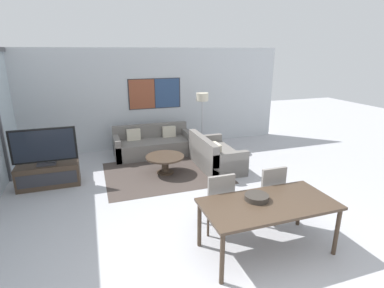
{
  "coord_description": "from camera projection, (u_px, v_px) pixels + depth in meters",
  "views": [
    {
      "loc": [
        -1.63,
        -2.47,
        2.73
      ],
      "look_at": [
        0.2,
        2.89,
        0.95
      ],
      "focal_mm": 28.0,
      "sensor_mm": 36.0,
      "label": 1
    }
  ],
  "objects": [
    {
      "name": "dining_table",
      "position": [
        268.0,
        207.0,
        4.08
      ],
      "size": [
        1.84,
        0.91,
        0.75
      ],
      "color": "#423326",
      "rests_on": "ground_plane"
    },
    {
      "name": "dining_chair_centre",
      "position": [
        269.0,
        191.0,
        4.88
      ],
      "size": [
        0.46,
        0.46,
        0.98
      ],
      "color": "gray",
      "rests_on": "ground_plane"
    },
    {
      "name": "area_rug",
      "position": [
        165.0,
        173.0,
        6.97
      ],
      "size": [
        2.71,
        2.17,
        0.01
      ],
      "color": "#473D38",
      "rests_on": "ground_plane"
    },
    {
      "name": "coffee_table",
      "position": [
        165.0,
        160.0,
        6.88
      ],
      "size": [
        0.88,
        0.88,
        0.42
      ],
      "color": "#423326",
      "rests_on": "ground_plane"
    },
    {
      "name": "television",
      "position": [
        44.0,
        147.0,
        6.03
      ],
      "size": [
        1.24,
        0.2,
        0.77
      ],
      "color": "#2D2D33",
      "rests_on": "tv_console"
    },
    {
      "name": "floor_lamp",
      "position": [
        202.0,
        102.0,
        8.28
      ],
      "size": [
        0.33,
        0.33,
        1.61
      ],
      "color": "#2D2D33",
      "rests_on": "ground_plane"
    },
    {
      "name": "fruit_bowl",
      "position": [
        257.0,
        197.0,
        4.13
      ],
      "size": [
        0.33,
        0.33,
        0.08
      ],
      "color": "#332D28",
      "rests_on": "dining_table"
    },
    {
      "name": "sofa_main",
      "position": [
        153.0,
        145.0,
        8.15
      ],
      "size": [
        2.06,
        0.88,
        0.78
      ],
      "color": "slate",
      "rests_on": "ground_plane"
    },
    {
      "name": "dining_chair_left",
      "position": [
        218.0,
        200.0,
        4.61
      ],
      "size": [
        0.46,
        0.46,
        0.98
      ],
      "color": "gray",
      "rests_on": "ground_plane"
    },
    {
      "name": "sofa_side",
      "position": [
        214.0,
        157.0,
        7.24
      ],
      "size": [
        0.88,
        1.61,
        0.78
      ],
      "rotation": [
        0.0,
        0.0,
        1.57
      ],
      "color": "slate",
      "rests_on": "ground_plane"
    },
    {
      "name": "tv_console",
      "position": [
        49.0,
        176.0,
        6.21
      ],
      "size": [
        1.22,
        0.43,
        0.48
      ],
      "color": "#423326",
      "rests_on": "ground_plane"
    },
    {
      "name": "wall_back",
      "position": [
        151.0,
        99.0,
        8.54
      ],
      "size": [
        7.97,
        0.09,
        2.8
      ],
      "color": "silver",
      "rests_on": "ground_plane"
    }
  ]
}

